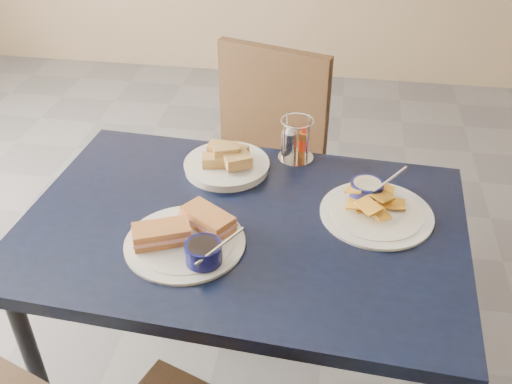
# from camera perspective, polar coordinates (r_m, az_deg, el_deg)

# --- Properties ---
(ground) EXTENTS (6.00, 6.00, 0.00)m
(ground) POSITION_cam_1_polar(r_m,az_deg,el_deg) (2.18, 6.59, -15.67)
(ground) COLOR #57575C
(ground) RESTS_ON ground
(dining_table) EXTENTS (1.20, 0.84, 0.75)m
(dining_table) POSITION_cam_1_polar(r_m,az_deg,el_deg) (1.56, -1.33, -4.95)
(dining_table) COLOR black
(dining_table) RESTS_ON ground
(chair_far) EXTENTS (0.55, 0.54, 0.93)m
(chair_far) POSITION_cam_1_polar(r_m,az_deg,el_deg) (2.20, -0.16, 3.67)
(chair_far) COLOR black
(chair_far) RESTS_ON ground
(sandwich_plate) EXTENTS (0.32, 0.30, 0.12)m
(sandwich_plate) POSITION_cam_1_polar(r_m,az_deg,el_deg) (1.43, -6.79, -4.50)
(sandwich_plate) COLOR white
(sandwich_plate) RESTS_ON dining_table
(plantain_plate) EXTENTS (0.30, 0.30, 0.12)m
(plantain_plate) POSITION_cam_1_polar(r_m,az_deg,el_deg) (1.57, 11.63, -1.30)
(plantain_plate) COLOR white
(plantain_plate) RESTS_ON dining_table
(bread_basket) EXTENTS (0.25, 0.25, 0.08)m
(bread_basket) POSITION_cam_1_polar(r_m,az_deg,el_deg) (1.71, -2.93, 2.98)
(bread_basket) COLOR white
(bread_basket) RESTS_ON dining_table
(condiment_caddy) EXTENTS (0.11, 0.11, 0.14)m
(condiment_caddy) POSITION_cam_1_polar(r_m,az_deg,el_deg) (1.75, 3.90, 4.98)
(condiment_caddy) COLOR silver
(condiment_caddy) RESTS_ON dining_table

